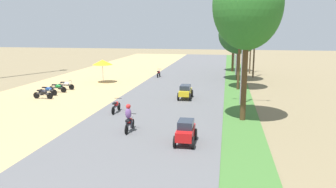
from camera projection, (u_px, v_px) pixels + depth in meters
parked_motorbike_fourth at (43, 93)px, 28.21m from camera, size 1.80×0.54×0.94m
parked_motorbike_fifth at (48, 90)px, 29.62m from camera, size 1.80×0.54×0.94m
parked_motorbike_sixth at (58, 87)px, 31.04m from camera, size 1.80×0.54×0.94m
parked_motorbike_seventh at (66, 85)px, 32.44m from camera, size 1.80×0.54×0.94m
vendor_umbrella at (102, 62)px, 36.40m from camera, size 2.20×2.20×2.52m
median_tree_nearest at (248, 5)px, 20.43m from camera, size 4.35×4.35×10.17m
median_tree_second at (241, 7)px, 31.16m from camera, size 4.02×4.02×10.49m
median_tree_third at (239, 35)px, 37.91m from camera, size 4.75×4.75×7.46m
median_tree_fourth at (234, 27)px, 45.11m from camera, size 4.02×4.02×8.59m
streetlamp_near at (243, 52)px, 25.38m from camera, size 3.16×0.20×7.17m
streetlamp_mid at (237, 38)px, 41.91m from camera, size 3.16×0.20×8.29m
streetlamp_far at (235, 38)px, 52.49m from camera, size 3.16×0.20×7.54m
utility_pole_near at (255, 39)px, 40.08m from camera, size 1.80×0.20×9.12m
utility_pole_far at (251, 36)px, 43.50m from camera, size 1.80×0.20×9.67m
car_hatchback_red at (186, 131)px, 17.21m from camera, size 1.04×2.00×1.23m
car_sedan_yellow at (185, 91)px, 28.15m from camera, size 1.10×2.26×1.19m
motorbike_ahead_second at (129, 118)px, 19.18m from camera, size 0.54×1.80×1.66m
motorbike_ahead_third at (116, 105)px, 23.65m from camera, size 0.54×1.80×0.94m
motorbike_ahead_fourth at (159, 73)px, 40.81m from camera, size 0.54×1.80×0.94m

